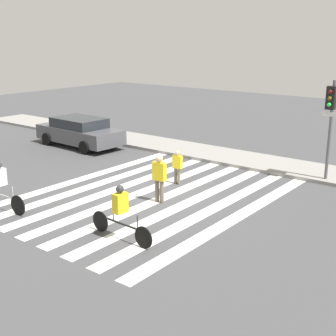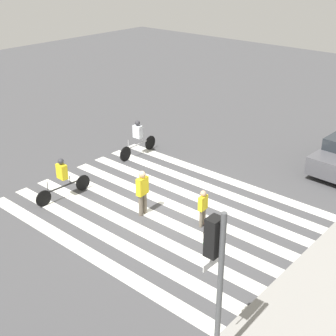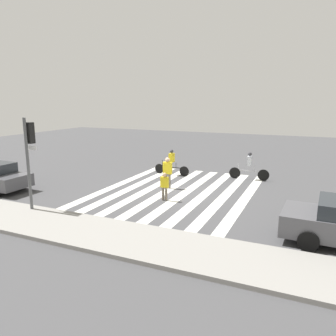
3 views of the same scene
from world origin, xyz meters
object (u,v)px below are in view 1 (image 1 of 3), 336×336
object	(u,v)px
traffic_light	(330,112)
cyclist_mid_street	(120,210)
car_parked_silver_sedan	(80,132)
pedestrian_adult_blue_shirt	(177,165)
pedestrian_adult_tall_backpack	(159,176)
cyclist_near_curb	(0,184)

from	to	relation	value
traffic_light	cyclist_mid_street	xyz separation A→B (m)	(-2.54, -8.50, -1.85)
traffic_light	car_parked_silver_sedan	world-z (taller)	traffic_light
pedestrian_adult_blue_shirt	cyclist_mid_street	distance (m)	5.28
traffic_light	pedestrian_adult_tall_backpack	xyz separation A→B (m)	(-3.60, -5.53, -1.79)
traffic_light	cyclist_near_curb	bearing A→B (deg)	-127.72
cyclist_near_curb	car_parked_silver_sedan	size ratio (longest dim) A/B	0.47
traffic_light	cyclist_near_curb	size ratio (longest dim) A/B	1.69
traffic_light	pedestrian_adult_blue_shirt	size ratio (longest dim) A/B	2.97
cyclist_mid_street	pedestrian_adult_blue_shirt	bearing A→B (deg)	112.82
pedestrian_adult_blue_shirt	car_parked_silver_sedan	size ratio (longest dim) A/B	0.27
cyclist_mid_street	pedestrian_adult_tall_backpack	bearing A→B (deg)	112.44
pedestrian_adult_blue_shirt	cyclist_near_curb	xyz separation A→B (m)	(-2.78, -5.67, 0.13)
cyclist_mid_street	car_parked_silver_sedan	bearing A→B (deg)	146.55
cyclist_near_curb	car_parked_silver_sedan	distance (m)	9.10
pedestrian_adult_blue_shirt	cyclist_mid_street	world-z (taller)	cyclist_mid_street
pedestrian_adult_tall_backpack	car_parked_silver_sedan	world-z (taller)	pedestrian_adult_tall_backpack
pedestrian_adult_tall_backpack	traffic_light	bearing A→B (deg)	-128.96
traffic_light	pedestrian_adult_tall_backpack	size ratio (longest dim) A/B	2.37
cyclist_near_curb	cyclist_mid_street	world-z (taller)	cyclist_near_curb
pedestrian_adult_tall_backpack	pedestrian_adult_blue_shirt	xyz separation A→B (m)	(-0.74, 1.99, -0.19)
cyclist_mid_street	cyclist_near_curb	bearing A→B (deg)	-168.34
traffic_light	car_parked_silver_sedan	size ratio (longest dim) A/B	0.80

